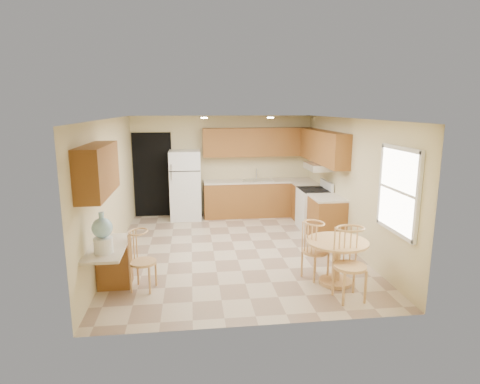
{
  "coord_description": "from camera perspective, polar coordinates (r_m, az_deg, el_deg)",
  "views": [
    {
      "loc": [
        -0.79,
        -7.29,
        2.7
      ],
      "look_at": [
        0.14,
        0.3,
        1.08
      ],
      "focal_mm": 30.0,
      "sensor_mm": 36.0,
      "label": 1
    }
  ],
  "objects": [
    {
      "name": "can_light_a",
      "position": [
        8.5,
        -5.1,
        10.46
      ],
      "size": [
        0.14,
        0.14,
        0.02
      ],
      "primitive_type": "cylinder",
      "color": "white",
      "rests_on": "ceiling"
    },
    {
      "name": "can_light_b",
      "position": [
        8.66,
        4.35,
        10.5
      ],
      "size": [
        0.14,
        0.14,
        0.02
      ],
      "primitive_type": "cylinder",
      "color": "white",
      "rests_on": "ceiling"
    },
    {
      "name": "wall_left",
      "position": [
        7.58,
        -17.94,
        0.33
      ],
      "size": [
        0.02,
        5.5,
        2.5
      ],
      "primitive_type": "cube",
      "color": "beige",
      "rests_on": "floor"
    },
    {
      "name": "upper_cab_back",
      "position": [
        10.05,
        2.6,
        7.1
      ],
      "size": [
        2.75,
        0.33,
        0.7
      ],
      "primitive_type": "cube",
      "color": "brown",
      "rests_on": "wall_back"
    },
    {
      "name": "base_cab_right_b",
      "position": [
        8.48,
        12.19,
        -3.82
      ],
      "size": [
        0.6,
        0.8,
        0.87
      ],
      "primitive_type": "cube",
      "color": "brown",
      "rests_on": "floor"
    },
    {
      "name": "floor",
      "position": [
        7.82,
        -0.74,
        -8.26
      ],
      "size": [
        5.5,
        5.5,
        0.0
      ],
      "primitive_type": "plane",
      "color": "#C2AB8C",
      "rests_on": "ground"
    },
    {
      "name": "desk_pedestal",
      "position": [
        6.53,
        -17.4,
        -9.64
      ],
      "size": [
        0.48,
        0.42,
        0.72
      ],
      "primitive_type": "cube",
      "color": "brown",
      "rests_on": "floor"
    },
    {
      "name": "chair_table_a",
      "position": [
        6.46,
        10.95,
        -7.56
      ],
      "size": [
        0.41,
        0.53,
        0.93
      ],
      "rotation": [
        0.0,
        0.0,
        -1.13
      ],
      "color": "tan",
      "rests_on": "floor"
    },
    {
      "name": "refrigerator",
      "position": [
        9.87,
        -7.78,
        0.99
      ],
      "size": [
        0.74,
        0.72,
        1.68
      ],
      "color": "white",
      "rests_on": "floor"
    },
    {
      "name": "stove",
      "position": [
        9.17,
        10.47,
        -2.32
      ],
      "size": [
        0.65,
        0.76,
        1.09
      ],
      "color": "white",
      "rests_on": "floor"
    },
    {
      "name": "range_hood",
      "position": [
        9.01,
        11.16,
        3.56
      ],
      "size": [
        0.5,
        0.76,
        0.14
      ],
      "primitive_type": "cube",
      "color": "silver",
      "rests_on": "upper_cab_right"
    },
    {
      "name": "upper_cab_left",
      "position": [
        5.9,
        -19.59,
        2.96
      ],
      "size": [
        0.33,
        1.4,
        0.7
      ],
      "primitive_type": "cube",
      "color": "brown",
      "rests_on": "wall_left"
    },
    {
      "name": "base_cab_back",
      "position": [
        10.14,
        2.65,
        -0.96
      ],
      "size": [
        2.75,
        0.6,
        0.87
      ],
      "primitive_type": "cube",
      "color": "brown",
      "rests_on": "floor"
    },
    {
      "name": "counter_back",
      "position": [
        10.05,
        2.68,
        1.57
      ],
      "size": [
        2.75,
        0.63,
        0.04
      ],
      "primitive_type": "cube",
      "color": "beige",
      "rests_on": "base_cab_back"
    },
    {
      "name": "chair_desk",
      "position": [
        6.13,
        -13.79,
        -8.92
      ],
      "size": [
        0.4,
        0.52,
        0.91
      ],
      "rotation": [
        0.0,
        0.0,
        -1.81
      ],
      "color": "tan",
      "rests_on": "floor"
    },
    {
      "name": "counter_right_b",
      "position": [
        8.37,
        12.33,
        -0.82
      ],
      "size": [
        0.63,
        0.8,
        0.04
      ],
      "primitive_type": "cube",
      "color": "beige",
      "rests_on": "base_cab_right_b"
    },
    {
      "name": "base_cab_right_a",
      "position": [
        9.81,
        9.44,
        -1.55
      ],
      "size": [
        0.6,
        0.59,
        0.87
      ],
      "primitive_type": "cube",
      "color": "brown",
      "rests_on": "floor"
    },
    {
      "name": "wall_back",
      "position": [
        10.18,
        -2.46,
        3.76
      ],
      "size": [
        4.5,
        0.02,
        2.5
      ],
      "primitive_type": "cube",
      "color": "beige",
      "rests_on": "floor"
    },
    {
      "name": "wall_front",
      "position": [
        4.83,
        2.8,
        -5.54
      ],
      "size": [
        4.5,
        0.02,
        2.5
      ],
      "primitive_type": "cube",
      "color": "beige",
      "rests_on": "floor"
    },
    {
      "name": "window",
      "position": [
        6.34,
        21.63,
        0.18
      ],
      "size": [
        0.06,
        1.12,
        1.3
      ],
      "color": "white",
      "rests_on": "wall_right"
    },
    {
      "name": "sink",
      "position": [
        10.04,
        2.54,
        1.69
      ],
      "size": [
        0.78,
        0.44,
        0.01
      ],
      "primitive_type": "cube",
      "color": "silver",
      "rests_on": "counter_back"
    },
    {
      "name": "ceiling",
      "position": [
        7.34,
        -0.8,
        10.39
      ],
      "size": [
        4.5,
        5.5,
        0.02
      ],
      "primitive_type": "cube",
      "color": "white",
      "rests_on": "wall_back"
    },
    {
      "name": "wall_right",
      "position": [
        8.03,
        15.4,
        1.12
      ],
      "size": [
        0.02,
        5.5,
        2.5
      ],
      "primitive_type": "cube",
      "color": "beige",
      "rests_on": "floor"
    },
    {
      "name": "chair_table_b",
      "position": [
        5.83,
        15.83,
        -9.26
      ],
      "size": [
        0.46,
        0.46,
        1.04
      ],
      "rotation": [
        0.0,
        0.0,
        3.24
      ],
      "color": "tan",
      "rests_on": "floor"
    },
    {
      "name": "upper_cab_right",
      "position": [
        9.02,
        11.73,
        6.3
      ],
      "size": [
        0.33,
        2.42,
        0.7
      ],
      "primitive_type": "cube",
      "color": "brown",
      "rests_on": "wall_right"
    },
    {
      "name": "water_crock",
      "position": [
        5.71,
        -18.95,
        -5.77
      ],
      "size": [
        0.27,
        0.27,
        0.57
      ],
      "color": "white",
      "rests_on": "desk_top"
    },
    {
      "name": "doorway",
      "position": [
        10.21,
        -12.29,
        2.38
      ],
      "size": [
        0.9,
        0.02,
        2.1
      ],
      "primitive_type": "cube",
      "color": "black",
      "rests_on": "floor"
    },
    {
      "name": "counter_right_a",
      "position": [
        9.72,
        9.53,
        1.06
      ],
      "size": [
        0.63,
        0.59,
        0.04
      ],
      "primitive_type": "cube",
      "color": "beige",
      "rests_on": "base_cab_right_a"
    },
    {
      "name": "dining_table",
      "position": [
        6.44,
        13.57,
        -8.79
      ],
      "size": [
        0.94,
        0.94,
        0.7
      ],
      "rotation": [
        0.0,
        0.0,
        -0.25
      ],
      "color": "tan",
      "rests_on": "floor"
    },
    {
      "name": "desk_top",
      "position": [
        6.04,
        -18.27,
        -7.51
      ],
      "size": [
        0.5,
        1.2,
        0.04
      ],
      "primitive_type": "cube",
      "color": "beige",
      "rests_on": "desk_pedestal"
    }
  ]
}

